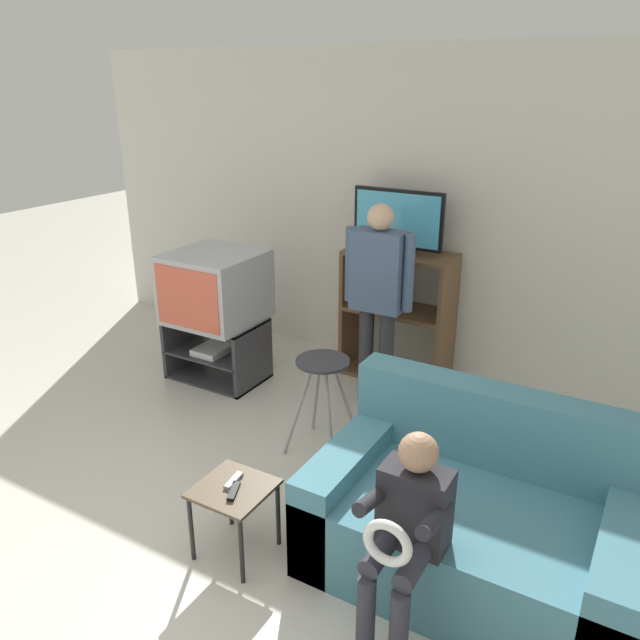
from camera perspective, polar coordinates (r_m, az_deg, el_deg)
ground_plane at (r=3.33m, az=-17.58°, el=-24.74°), size 18.00×18.00×0.00m
wall_back at (r=5.17m, az=8.28°, el=9.37°), size 6.40×0.06×2.60m
tv_stand at (r=5.22m, az=-9.43°, el=-2.62°), size 0.77×0.49×0.52m
television_main at (r=5.02m, az=-9.55°, el=3.00°), size 0.68×0.68×0.55m
media_shelf at (r=5.11m, az=7.08°, el=0.49°), size 0.87×0.42×1.07m
television_flat at (r=4.89m, az=7.12°, el=8.80°), size 0.73×0.20×0.49m
folding_stool at (r=4.05m, az=0.25°, el=-5.27°), size 0.40×0.39×0.66m
snack_table at (r=3.34m, az=-7.87°, el=-15.77°), size 0.37×0.37×0.41m
remote_control_black at (r=3.26m, az=-7.90°, el=-15.24°), size 0.09×0.15×0.02m
remote_control_white at (r=3.33m, az=-7.90°, el=-14.34°), size 0.05×0.15×0.02m
couch at (r=3.34m, az=13.93°, el=-17.36°), size 1.55×0.95×0.87m
person_standing_adult at (r=4.50m, az=5.34°, el=2.89°), size 0.53×0.20×1.54m
person_seated_child at (r=2.78m, az=7.93°, el=-18.10°), size 0.33×0.43×0.99m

